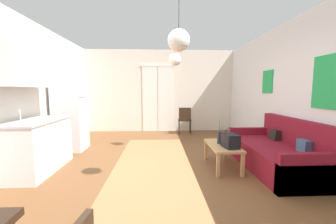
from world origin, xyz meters
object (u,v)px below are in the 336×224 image
Objects in this scene: coffee_table at (223,148)px; refrigerator at (71,112)px; accent_chair at (185,119)px; bamboo_vase at (219,137)px; pendant_lamp_far at (175,60)px; pendant_lamp_near at (179,40)px; handbag at (230,141)px; couch at (278,153)px.

coffee_table is 3.46m from refrigerator.
coffee_table is 1.06× the size of accent_chair.
bamboo_vase is at bearing 126.13° from coffee_table.
pendant_lamp_far is at bearing 128.59° from bamboo_vase.
refrigerator is at bearing 138.63° from pendant_lamp_near.
accent_chair is at bearing 29.06° from refrigerator.
coffee_table is 0.52× the size of refrigerator.
pendant_lamp_near reaches higher than handbag.
bamboo_vase is at bearing 171.36° from couch.
bamboo_vase is 3.37m from refrigerator.
accent_chair is at bearing 96.37° from coffee_table.
couch is at bearing -31.56° from pendant_lamp_far.
pendant_lamp_near reaches higher than couch.
coffee_table is at bearing -21.41° from refrigerator.
coffee_table is at bearing 174.65° from couch.
pendant_lamp_near reaches higher than coffee_table.
refrigerator reaches higher than coffee_table.
handbag is at bearing -66.71° from bamboo_vase.
refrigerator is at bearing 162.16° from couch.
refrigerator is 2.16× the size of pendant_lamp_far.
pendant_lamp_near is 1.04× the size of pendant_lamp_far.
refrigerator is at bearing 173.92° from pendant_lamp_far.
couch reaches higher than coffee_table.
accent_chair is at bearing 81.22° from pendant_lamp_near.
accent_chair is 2.47m from pendant_lamp_far.
refrigerator reaches higher than bamboo_vase.
pendant_lamp_far is at bearing -6.08° from refrigerator.
pendant_lamp_far is (2.40, -0.26, 1.18)m from refrigerator.
accent_chair is at bearing 75.72° from pendant_lamp_far.
pendant_lamp_far is at bearing 80.71° from accent_chair.
pendant_lamp_near is 1.78m from pendant_lamp_far.
coffee_table is 2.11m from pendant_lamp_far.
pendant_lamp_far reaches higher than bamboo_vase.
coffee_table is 2.86m from accent_chair.
couch is 2.73m from pendant_lamp_far.
refrigerator is (-3.14, 1.18, 0.34)m from bamboo_vase.
refrigerator reaches higher than couch.
coffee_table is at bearing 41.79° from pendant_lamp_near.
pendant_lamp_near reaches higher than bamboo_vase.
couch is 1.08× the size of refrigerator.
pendant_lamp_near is at bearing -41.37° from refrigerator.
pendant_lamp_near is (-1.85, -0.69, 1.76)m from couch.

